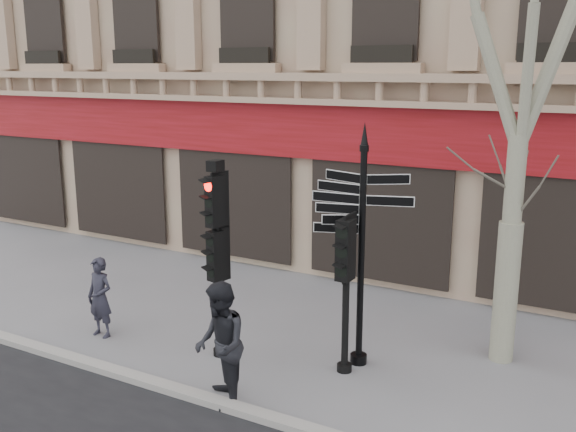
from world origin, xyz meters
The scene contains 7 objects.
ground centered at (0.00, 0.00, 0.00)m, with size 80.00×80.00×0.00m, color slate.
kerb centered at (0.00, -1.40, 0.06)m, with size 80.00×0.25×0.12m, color gray.
fingerpost centered at (1.17, 1.02, 2.83)m, with size 2.00×2.00×4.22m.
traffic_signal_main centered at (-1.14, 0.10, 2.24)m, with size 0.44×0.35×3.55m.
traffic_signal_secondary centered at (1.08, 0.62, 1.87)m, with size 0.45×0.33×2.68m.
pedestrian_a centered at (-3.63, -0.29, 0.78)m, with size 0.57×0.37×1.56m, color #23232E.
pedestrian_b centered at (-0.13, -1.30, 0.98)m, with size 0.95×0.74×1.95m, color black.
Camera 1 is at (5.13, -8.66, 5.09)m, focal length 40.00 mm.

